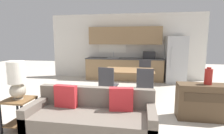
{
  "coord_description": "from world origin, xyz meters",
  "views": [
    {
      "loc": [
        0.69,
        -2.75,
        1.61
      ],
      "look_at": [
        -0.03,
        1.5,
        0.95
      ],
      "focal_mm": 28.0,
      "sensor_mm": 36.0,
      "label": 1
    }
  ],
  "objects_px": {
    "couch": "(92,117)",
    "table_lamp": "(17,79)",
    "vase": "(208,76)",
    "side_table": "(19,109)",
    "credenza": "(201,102)",
    "dining_chair_far_right": "(145,73)",
    "refrigerator": "(175,60)",
    "dining_chair_near_right": "(145,85)",
    "dining_chair_near_left": "(108,83)",
    "dining_table": "(129,72)"
  },
  "relations": [
    {
      "from": "dining_table",
      "to": "credenza",
      "type": "relative_size",
      "value": 1.51
    },
    {
      "from": "refrigerator",
      "to": "couch",
      "type": "xyz_separation_m",
      "value": [
        -2.09,
        -4.27,
        -0.55
      ]
    },
    {
      "from": "credenza",
      "to": "dining_chair_far_right",
      "type": "xyz_separation_m",
      "value": [
        -1.12,
        2.22,
        0.16
      ]
    },
    {
      "from": "credenza",
      "to": "dining_chair_near_right",
      "type": "xyz_separation_m",
      "value": [
        -1.13,
        0.58,
        0.16
      ]
    },
    {
      "from": "side_table",
      "to": "dining_chair_near_right",
      "type": "bearing_deg",
      "value": 35.25
    },
    {
      "from": "credenza",
      "to": "table_lamp",
      "type": "bearing_deg",
      "value": -163.36
    },
    {
      "from": "side_table",
      "to": "dining_chair_near_left",
      "type": "relative_size",
      "value": 0.61
    },
    {
      "from": "refrigerator",
      "to": "couch",
      "type": "height_order",
      "value": "refrigerator"
    },
    {
      "from": "couch",
      "to": "dining_chair_near_left",
      "type": "bearing_deg",
      "value": 91.19
    },
    {
      "from": "dining_table",
      "to": "side_table",
      "type": "bearing_deg",
      "value": -126.58
    },
    {
      "from": "refrigerator",
      "to": "vase",
      "type": "relative_size",
      "value": 5.09
    },
    {
      "from": "side_table",
      "to": "dining_chair_near_left",
      "type": "xyz_separation_m",
      "value": [
        1.31,
        1.58,
        0.14
      ]
    },
    {
      "from": "table_lamp",
      "to": "dining_chair_far_right",
      "type": "relative_size",
      "value": 0.71
    },
    {
      "from": "couch",
      "to": "credenza",
      "type": "relative_size",
      "value": 2.17
    },
    {
      "from": "refrigerator",
      "to": "table_lamp",
      "type": "height_order",
      "value": "refrigerator"
    },
    {
      "from": "side_table",
      "to": "table_lamp",
      "type": "height_order",
      "value": "table_lamp"
    },
    {
      "from": "dining_table",
      "to": "side_table",
      "type": "relative_size",
      "value": 2.52
    },
    {
      "from": "dining_chair_near_right",
      "to": "dining_chair_near_left",
      "type": "relative_size",
      "value": 1.0
    },
    {
      "from": "credenza",
      "to": "vase",
      "type": "bearing_deg",
      "value": 5.95
    },
    {
      "from": "dining_table",
      "to": "dining_chair_near_left",
      "type": "xyz_separation_m",
      "value": [
        -0.47,
        -0.83,
        -0.16
      ]
    },
    {
      "from": "table_lamp",
      "to": "vase",
      "type": "height_order",
      "value": "table_lamp"
    },
    {
      "from": "table_lamp",
      "to": "vase",
      "type": "relative_size",
      "value": 1.95
    },
    {
      "from": "dining_chair_far_right",
      "to": "dining_chair_near_left",
      "type": "distance_m",
      "value": 1.9
    },
    {
      "from": "vase",
      "to": "couch",
      "type": "bearing_deg",
      "value": -155.13
    },
    {
      "from": "refrigerator",
      "to": "table_lamp",
      "type": "relative_size",
      "value": 2.6
    },
    {
      "from": "couch",
      "to": "dining_chair_far_right",
      "type": "bearing_deg",
      "value": 74.02
    },
    {
      "from": "couch",
      "to": "credenza",
      "type": "distance_m",
      "value": 2.25
    },
    {
      "from": "dining_chair_near_left",
      "to": "vase",
      "type": "bearing_deg",
      "value": 173.63
    },
    {
      "from": "vase",
      "to": "dining_chair_near_right",
      "type": "height_order",
      "value": "vase"
    },
    {
      "from": "dining_table",
      "to": "dining_chair_near_left",
      "type": "relative_size",
      "value": 1.53
    },
    {
      "from": "refrigerator",
      "to": "dining_chair_near_right",
      "type": "xyz_separation_m",
      "value": [
        -1.19,
        -2.71,
        -0.35
      ]
    },
    {
      "from": "side_table",
      "to": "dining_chair_far_right",
      "type": "relative_size",
      "value": 0.61
    },
    {
      "from": "side_table",
      "to": "couch",
      "type": "bearing_deg",
      "value": 1.27
    },
    {
      "from": "couch",
      "to": "refrigerator",
      "type": "bearing_deg",
      "value": 63.92
    },
    {
      "from": "side_table",
      "to": "vase",
      "type": "xyz_separation_m",
      "value": [
        3.47,
        1.02,
        0.51
      ]
    },
    {
      "from": "couch",
      "to": "table_lamp",
      "type": "height_order",
      "value": "table_lamp"
    },
    {
      "from": "dining_table",
      "to": "dining_chair_near_right",
      "type": "bearing_deg",
      "value": -60.71
    },
    {
      "from": "table_lamp",
      "to": "dining_chair_far_right",
      "type": "xyz_separation_m",
      "value": [
        2.26,
        3.23,
        -0.41
      ]
    },
    {
      "from": "dining_table",
      "to": "credenza",
      "type": "height_order",
      "value": "dining_table"
    },
    {
      "from": "side_table",
      "to": "dining_chair_near_left",
      "type": "distance_m",
      "value": 2.06
    },
    {
      "from": "dining_chair_far_right",
      "to": "dining_chair_near_right",
      "type": "height_order",
      "value": "same"
    },
    {
      "from": "vase",
      "to": "table_lamp",
      "type": "bearing_deg",
      "value": -163.65
    },
    {
      "from": "refrigerator",
      "to": "dining_table",
      "type": "relative_size",
      "value": 1.22
    },
    {
      "from": "refrigerator",
      "to": "dining_chair_near_left",
      "type": "relative_size",
      "value": 1.85
    },
    {
      "from": "dining_chair_near_left",
      "to": "side_table",
      "type": "bearing_deg",
      "value": 58.5
    },
    {
      "from": "refrigerator",
      "to": "table_lamp",
      "type": "bearing_deg",
      "value": -128.58
    },
    {
      "from": "table_lamp",
      "to": "vase",
      "type": "distance_m",
      "value": 3.61
    },
    {
      "from": "vase",
      "to": "refrigerator",
      "type": "bearing_deg",
      "value": 90.62
    },
    {
      "from": "table_lamp",
      "to": "dining_chair_near_right",
      "type": "xyz_separation_m",
      "value": [
        2.24,
        1.59,
        -0.41
      ]
    },
    {
      "from": "couch",
      "to": "credenza",
      "type": "bearing_deg",
      "value": 25.67
    }
  ]
}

